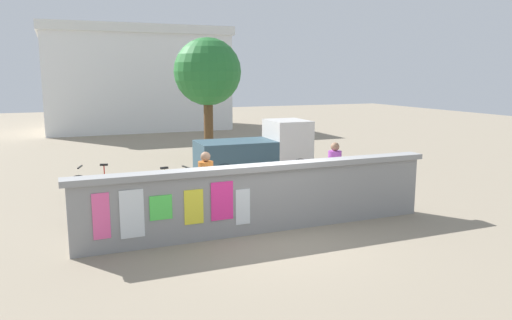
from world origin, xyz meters
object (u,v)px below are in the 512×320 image
object	(u,v)px
auto_rickshaw_truck	(259,151)
bicycle_far	(170,188)
person_bystander	(334,167)
bicycle_near	(99,185)
tree_roadside	(208,73)
motorcycle	(114,204)
person_walking	(206,180)

from	to	relation	value
auto_rickshaw_truck	bicycle_far	xyz separation A→B (m)	(-3.32, -1.90, -0.54)
person_bystander	bicycle_near	bearing A→B (deg)	152.14
tree_roadside	person_bystander	bearing A→B (deg)	-83.54
person_bystander	motorcycle	bearing A→B (deg)	175.54
auto_rickshaw_truck	person_bystander	distance (m)	3.79
bicycle_near	motorcycle	bearing A→B (deg)	-87.51
bicycle_far	person_walking	size ratio (longest dim) A/B	1.04
person_bystander	tree_roadside	world-z (taller)	tree_roadside
bicycle_far	person_walking	world-z (taller)	person_walking
person_walking	tree_roadside	size ratio (longest dim) A/B	0.34
person_walking	tree_roadside	bearing A→B (deg)	72.72
motorcycle	person_walking	size ratio (longest dim) A/B	1.17
motorcycle	auto_rickshaw_truck	bearing A→B (deg)	34.12
auto_rickshaw_truck	tree_roadside	world-z (taller)	tree_roadside
motorcycle	tree_roadside	world-z (taller)	tree_roadside
bicycle_far	tree_roadside	size ratio (longest dim) A/B	0.35
bicycle_far	person_walking	distance (m)	2.19
bicycle_far	tree_roadside	bearing A→B (deg)	64.60
motorcycle	bicycle_far	world-z (taller)	bicycle_far
auto_rickshaw_truck	tree_roadside	distance (m)	4.96
bicycle_near	auto_rickshaw_truck	bearing A→B (deg)	9.31
bicycle_far	tree_roadside	xyz separation A→B (m)	(2.93, 6.17, 3.02)
motorcycle	person_bystander	xyz separation A→B (m)	(5.43, -0.42, 0.52)
person_walking	tree_roadside	xyz separation A→B (m)	(2.56, 8.24, 2.39)
auto_rickshaw_truck	motorcycle	world-z (taller)	auto_rickshaw_truck
person_walking	person_bystander	size ratio (longest dim) A/B	1.00
tree_roadside	auto_rickshaw_truck	bearing A→B (deg)	-84.77
tree_roadside	bicycle_near	bearing A→B (deg)	-132.24
bicycle_far	person_walking	bearing A→B (deg)	-79.98
bicycle_far	person_bystander	xyz separation A→B (m)	(3.84, -1.86, 0.62)
person_walking	bicycle_near	bearing A→B (deg)	123.30
bicycle_near	person_walking	distance (m)	3.81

